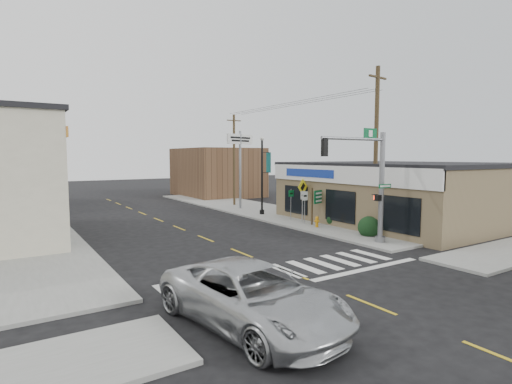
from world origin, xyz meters
TOP-DOWN VIEW (x-y plane):
  - ground at (0.00, 0.00)m, footprint 140.00×140.00m
  - sidewalk_right at (9.00, 13.00)m, footprint 6.00×38.00m
  - sidewalk_left at (-9.00, 13.00)m, footprint 6.00×38.00m
  - center_line at (0.00, 8.00)m, footprint 0.12×56.00m
  - crosswalk at (0.00, 0.40)m, footprint 11.00×2.20m
  - thrift_store at (14.50, 6.00)m, footprint 12.00×14.00m
  - bldg_distant_right at (12.00, 30.00)m, footprint 8.00×10.00m
  - suv at (-3.98, -3.33)m, footprint 3.63×6.42m
  - traffic_signal_pole at (6.49, 1.69)m, footprint 4.69×0.37m
  - guide_sign at (8.20, 7.68)m, footprint 1.41×0.13m
  - fire_hydrant at (7.32, 6.86)m, footprint 0.22×0.22m
  - ped_crossing_sign at (7.99, 9.15)m, footprint 1.17×0.08m
  - lamp_post at (7.62, 13.62)m, footprint 0.79×0.62m
  - dance_center_sign at (7.93, 17.62)m, footprint 3.16×0.20m
  - bare_tree at (10.48, 6.10)m, footprint 2.15×2.15m
  - shrub_front at (8.05, 3.23)m, footprint 1.26×1.26m
  - shrub_back at (8.89, 6.98)m, footprint 0.98×0.98m
  - utility_pole_near at (9.08, 3.75)m, footprint 1.69×0.25m
  - utility_pole_far at (8.72, 20.08)m, footprint 1.46×0.22m

SIDE VIEW (x-z plane):
  - ground at x=0.00m, z-range 0.00..0.00m
  - center_line at x=0.00m, z-range 0.00..0.01m
  - crosswalk at x=0.00m, z-range 0.00..0.01m
  - sidewalk_right at x=9.00m, z-range 0.00..0.13m
  - sidewalk_left at x=-9.00m, z-range 0.00..0.13m
  - shrub_back at x=8.89m, z-range 0.13..0.86m
  - fire_hydrant at x=7.32m, z-range 0.16..0.86m
  - shrub_front at x=8.05m, z-range 0.13..1.07m
  - suv at x=-3.98m, z-range 0.00..1.69m
  - guide_sign at x=8.20m, z-range 0.51..2.97m
  - thrift_store at x=14.50m, z-range 0.00..4.00m
  - ped_crossing_sign at x=7.99m, z-range 0.66..3.67m
  - bldg_distant_right at x=12.00m, z-range 0.00..5.60m
  - bare_tree at x=10.48m, z-range 1.36..5.66m
  - lamp_post at x=7.62m, z-range 0.61..6.67m
  - traffic_signal_pole at x=6.49m, z-range 0.70..6.64m
  - utility_pole_far at x=8.72m, z-range 0.24..8.61m
  - utility_pole_near at x=9.08m, z-range 0.25..10.00m
  - dance_center_sign at x=7.93m, z-range 1.84..8.56m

